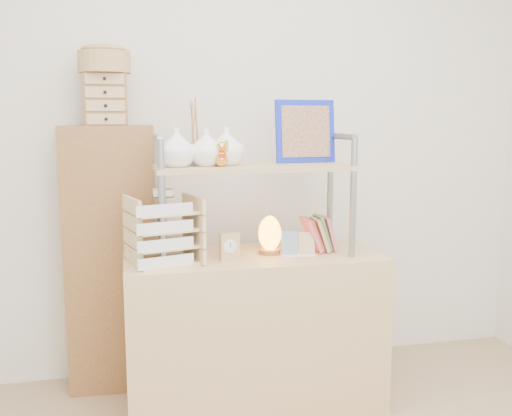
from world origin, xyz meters
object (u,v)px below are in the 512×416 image
Objects in this scene: desk at (254,331)px; cabinet at (112,259)px; letter_tray at (164,234)px; salt_lamp at (270,234)px.

cabinet is (-0.66, 0.37, 0.30)m from desk.
desk is at bearing -26.55° from cabinet.
letter_tray is at bearing -171.56° from desk.
letter_tray is at bearing -172.34° from salt_lamp.
desk is 0.47m from salt_lamp.
desk is 6.59× the size of salt_lamp.
desk is at bearing -176.66° from salt_lamp.
cabinet is 0.84m from salt_lamp.
cabinet is 4.11× the size of letter_tray.
letter_tray is 0.50m from salt_lamp.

